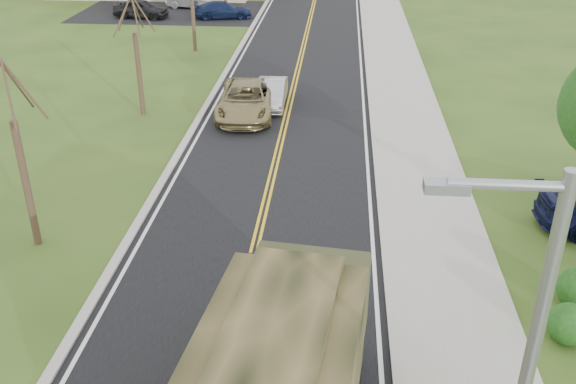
# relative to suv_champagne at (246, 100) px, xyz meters

# --- Properties ---
(road) EXTENTS (8.00, 120.00, 0.01)m
(road) POSITION_rel_suv_champagne_xyz_m (1.96, 17.71, -0.77)
(road) COLOR black
(road) RESTS_ON ground
(curb_right) EXTENTS (0.30, 120.00, 0.12)m
(curb_right) POSITION_rel_suv_champagne_xyz_m (6.11, 17.71, -0.72)
(curb_right) COLOR #9E998E
(curb_right) RESTS_ON ground
(sidewalk_right) EXTENTS (3.20, 120.00, 0.10)m
(sidewalk_right) POSITION_rel_suv_champagne_xyz_m (7.86, 17.71, -0.73)
(sidewalk_right) COLOR #9E998E
(sidewalk_right) RESTS_ON ground
(curb_left) EXTENTS (0.30, 120.00, 0.10)m
(curb_left) POSITION_rel_suv_champagne_xyz_m (-2.19, 17.71, -0.73)
(curb_left) COLOR #9E998E
(curb_left) RESTS_ON ground
(bare_tree_a) EXTENTS (1.93, 2.26, 6.08)m
(bare_tree_a) POSITION_rel_suv_champagne_xyz_m (-5.04, -12.29, 1.85)
(bare_tree_a) COLOR #38281C
(bare_tree_a) RESTS_ON ground
(bare_tree_b) EXTENTS (1.83, 2.14, 5.73)m
(bare_tree_b) POSITION_rel_suv_champagne_xyz_m (-5.04, -0.29, 1.70)
(bare_tree_b) COLOR #38281C
(bare_tree_b) RESTS_ON ground
(bare_tree_c) EXTENTS (2.04, 2.39, 6.42)m
(bare_tree_c) POSITION_rel_suv_champagne_xyz_m (-5.04, 11.71, 2.00)
(bare_tree_c) COLOR #38281C
(bare_tree_c) RESTS_ON ground
(suv_champagne) EXTENTS (2.85, 5.72, 1.56)m
(suv_champagne) POSITION_rel_suv_champagne_xyz_m (0.00, 0.00, 0.00)
(suv_champagne) COLOR olive
(suv_champagne) RESTS_ON ground
(sedan_silver) EXTENTS (1.42, 3.94, 1.29)m
(sedan_silver) POSITION_rel_suv_champagne_xyz_m (1.07, 1.45, -0.13)
(sedan_silver) COLOR #ADADB1
(sedan_silver) RESTS_ON ground
(lot_car_dark) EXTENTS (4.47, 2.22, 1.46)m
(lot_car_dark) POSITION_rel_suv_champagne_xyz_m (-11.34, 21.04, -0.05)
(lot_car_dark) COLOR black
(lot_car_dark) RESTS_ON ground
(lot_car_silver) EXTENTS (4.20, 2.01, 1.33)m
(lot_car_silver) POSITION_rel_suv_champagne_xyz_m (-8.28, 25.26, -0.12)
(lot_car_silver) COLOR #B6B5BB
(lot_car_silver) RESTS_ON ground
(lot_car_navy) EXTENTS (4.81, 2.79, 1.31)m
(lot_car_navy) POSITION_rel_suv_champagne_xyz_m (-4.89, 21.50, -0.12)
(lot_car_navy) COLOR #101A3C
(lot_car_navy) RESTS_ON ground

